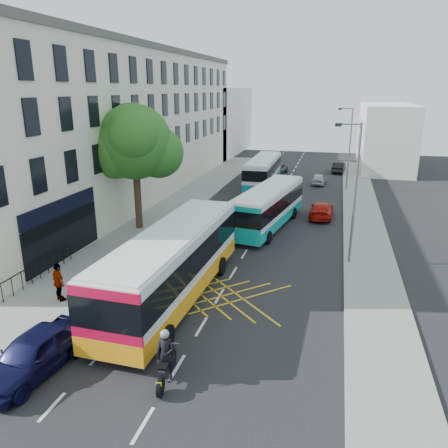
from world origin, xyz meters
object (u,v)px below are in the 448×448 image
Objects in this scene: bus_mid at (268,206)px; bus_far at (263,171)px; lamp_near at (354,187)px; distant_car_silver at (319,179)px; parked_car_silver at (108,287)px; pedestrian_far at (59,282)px; lamp_far at (349,145)px; parked_car_blue at (33,353)px; red_hatchback at (321,210)px; bus_near at (173,264)px; distant_car_grey at (277,169)px; street_tree at (134,143)px; distant_car_dark at (339,167)px; motorbike at (166,357)px.

bus_mid reaches higher than bus_far.
distant_car_silver is (-2.73, 22.40, -4.03)m from lamp_near.
pedestrian_far reaches higher than parked_car_silver.
bus_far is 6.22m from distant_car_silver.
parked_car_silver is at bearing -146.44° from lamp_near.
lamp_far is 4.21× the size of pedestrian_far.
parked_car_blue is at bearing -92.62° from parked_car_silver.
red_hatchback reaches higher than parked_car_silver.
bus_near is 33.93m from distant_car_grey.
bus_mid is (2.63, 12.68, -0.26)m from bus_near.
lamp_far is at bearing 78.03° from parked_car_blue.
bus_near is 29.70m from distant_car_silver.
distant_car_grey is (-2.29, 21.22, -0.97)m from bus_mid.
distant_car_silver is (-2.73, 2.40, -4.03)m from lamp_far.
distant_car_grey is (-6.04, 17.66, -0.03)m from red_hatchback.
distant_car_grey is (6.74, 24.20, -5.69)m from street_tree.
parked_car_silver is 0.93× the size of distant_car_dark.
parked_car_blue is 1.33× the size of distant_car_silver.
motorbike is at bearing 87.72° from distant_car_dark.
distant_car_silver is (8.68, 29.97, -0.02)m from parked_car_silver.
red_hatchback is 1.00× the size of distant_car_grey.
pedestrian_far is (1.33, -11.59, -5.19)m from street_tree.
distant_car_grey is (0.53, 6.90, -0.96)m from bus_far.
motorbike is 40.03m from distant_car_grey.
lamp_near is 14.26m from parked_car_silver.
lamp_far is 1.85× the size of red_hatchback.
pedestrian_far is (-5.07, -1.88, -0.73)m from bus_near.
distant_car_silver is (8.37, 35.94, -0.19)m from parked_car_blue.
bus_far is (-0.18, 27.01, -0.28)m from bus_near.
lamp_far reaches higher than distant_car_silver.
distant_car_dark is (5.58, 43.00, -0.32)m from motorbike.
parked_car_silver is at bearing 127.57° from motorbike.
lamp_near is 11.06m from bus_near.
street_tree reaches higher than distant_car_grey.
red_hatchback is 12.93m from distant_car_silver.
parked_car_blue is at bearing -178.35° from motorbike.
distant_car_grey is at bearing 78.73° from parked_car_silver.
bus_mid is at bearing -79.27° from bus_far.
lamp_far is 31.79m from pedestrian_far.
parked_car_silver is at bearing -163.38° from bus_near.
lamp_near is 16.30m from pedestrian_far.
bus_far is (-8.49, 0.26, -3.06)m from lamp_far.
bus_mid reaches higher than pedestrian_far.
bus_mid is at bearing 80.79° from parked_car_blue.
distant_car_dark is at bearing 27.99° from distant_car_grey.
lamp_near is 22.18m from bus_far.
distant_car_grey is (3.13, 40.70, -0.18)m from parked_car_blue.
bus_mid is at bearing -85.60° from pedestrian_far.
bus_mid is at bearing 133.71° from lamp_near.
lamp_near is 0.76× the size of bus_far.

